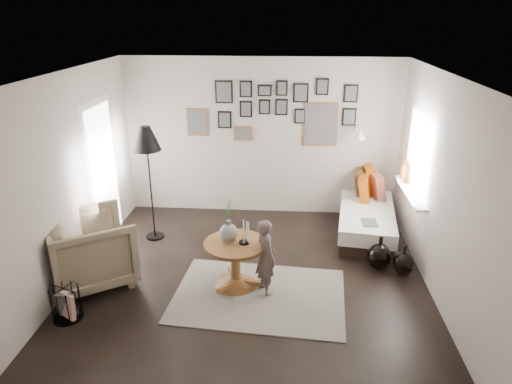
# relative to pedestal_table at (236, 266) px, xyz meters

# --- Properties ---
(ground) EXTENTS (4.80, 4.80, 0.00)m
(ground) POSITION_rel_pedestal_table_xyz_m (0.17, -0.03, -0.28)
(ground) COLOR black
(ground) RESTS_ON ground
(wall_back) EXTENTS (4.50, 0.00, 4.50)m
(wall_back) POSITION_rel_pedestal_table_xyz_m (0.17, 2.37, 1.02)
(wall_back) COLOR #A89C93
(wall_back) RESTS_ON ground
(wall_front) EXTENTS (4.50, 0.00, 4.50)m
(wall_front) POSITION_rel_pedestal_table_xyz_m (0.17, -2.43, 1.02)
(wall_front) COLOR #A89C93
(wall_front) RESTS_ON ground
(wall_left) EXTENTS (0.00, 4.80, 4.80)m
(wall_left) POSITION_rel_pedestal_table_xyz_m (-2.08, -0.03, 1.02)
(wall_left) COLOR #A89C93
(wall_left) RESTS_ON ground
(wall_right) EXTENTS (0.00, 4.80, 4.80)m
(wall_right) POSITION_rel_pedestal_table_xyz_m (2.42, -0.03, 1.02)
(wall_right) COLOR #A89C93
(wall_right) RESTS_ON ground
(ceiling) EXTENTS (4.80, 4.80, 0.00)m
(ceiling) POSITION_rel_pedestal_table_xyz_m (0.17, -0.03, 2.32)
(ceiling) COLOR white
(ceiling) RESTS_ON wall_back
(door_left) EXTENTS (0.00, 2.14, 2.14)m
(door_left) POSITION_rel_pedestal_table_xyz_m (-2.06, 1.17, 0.77)
(door_left) COLOR white
(door_left) RESTS_ON wall_left
(window_right) EXTENTS (0.15, 1.32, 1.30)m
(window_right) POSITION_rel_pedestal_table_xyz_m (2.35, 1.31, 0.65)
(window_right) COLOR white
(window_right) RESTS_ON wall_right
(gallery_wall) EXTENTS (2.74, 0.03, 1.08)m
(gallery_wall) POSITION_rel_pedestal_table_xyz_m (0.46, 2.35, 1.46)
(gallery_wall) COLOR brown
(gallery_wall) RESTS_ON wall_back
(wall_sconce) EXTENTS (0.18, 0.36, 0.16)m
(wall_sconce) POSITION_rel_pedestal_table_xyz_m (1.72, 2.10, 1.18)
(wall_sconce) COLOR white
(wall_sconce) RESTS_ON wall_back
(rug) EXTENTS (2.17, 1.60, 0.01)m
(rug) POSITION_rel_pedestal_table_xyz_m (0.31, -0.21, -0.28)
(rug) COLOR beige
(rug) RESTS_ON ground
(pedestal_table) EXTENTS (0.78, 0.78, 0.61)m
(pedestal_table) POSITION_rel_pedestal_table_xyz_m (0.00, 0.00, 0.00)
(pedestal_table) COLOR brown
(pedestal_table) RESTS_ON ground
(vase) EXTENTS (0.22, 0.22, 0.55)m
(vase) POSITION_rel_pedestal_table_xyz_m (-0.08, 0.02, 0.50)
(vase) COLOR black
(vase) RESTS_ON pedestal_table
(candles) EXTENTS (0.13, 0.13, 0.29)m
(candles) POSITION_rel_pedestal_table_xyz_m (0.11, 0.00, 0.47)
(candles) COLOR black
(candles) RESTS_ON pedestal_table
(daybed) EXTENTS (1.05, 1.96, 0.91)m
(daybed) POSITION_rel_pedestal_table_xyz_m (1.86, 1.73, -0.00)
(daybed) COLOR black
(daybed) RESTS_ON ground
(magazine_on_daybed) EXTENTS (0.22, 0.29, 0.01)m
(magazine_on_daybed) POSITION_rel_pedestal_table_xyz_m (1.81, 1.09, 0.15)
(magazine_on_daybed) COLOR black
(magazine_on_daybed) RESTS_ON daybed
(armchair) EXTENTS (1.38, 1.37, 0.92)m
(armchair) POSITION_rel_pedestal_table_xyz_m (-1.83, -0.02, 0.18)
(armchair) COLOR #72644D
(armchair) RESTS_ON ground
(armchair_cushion) EXTENTS (0.58, 0.58, 0.19)m
(armchair_cushion) POSITION_rel_pedestal_table_xyz_m (-1.80, 0.03, 0.20)
(armchair_cushion) COLOR silver
(armchair_cushion) RESTS_ON armchair
(floor_lamp) EXTENTS (0.41, 0.41, 1.74)m
(floor_lamp) POSITION_rel_pedestal_table_xyz_m (-1.40, 1.23, 1.22)
(floor_lamp) COLOR black
(floor_lamp) RESTS_ON ground
(magazine_basket) EXTENTS (0.41, 0.41, 0.39)m
(magazine_basket) POSITION_rel_pedestal_table_xyz_m (-1.83, -0.80, -0.09)
(magazine_basket) COLOR black
(magazine_basket) RESTS_ON ground
(demijohn_large) EXTENTS (0.31, 0.31, 0.47)m
(demijohn_large) POSITION_rel_pedestal_table_xyz_m (1.88, 0.56, -0.10)
(demijohn_large) COLOR black
(demijohn_large) RESTS_ON ground
(demijohn_small) EXTENTS (0.28, 0.28, 0.43)m
(demijohn_small) POSITION_rel_pedestal_table_xyz_m (2.17, 0.44, -0.12)
(demijohn_small) COLOR black
(demijohn_small) RESTS_ON ground
(child) EXTENTS (0.38, 0.43, 0.98)m
(child) POSITION_rel_pedestal_table_xyz_m (0.38, -0.11, 0.21)
(child) COLOR brown
(child) RESTS_ON ground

